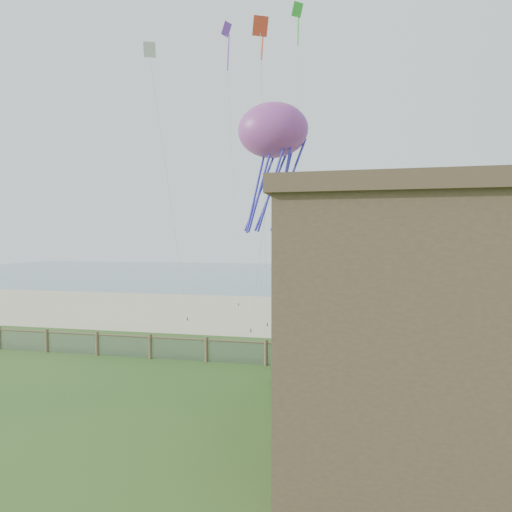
% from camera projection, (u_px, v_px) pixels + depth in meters
% --- Properties ---
extents(ground, '(160.00, 160.00, 0.00)m').
position_uv_depth(ground, '(154.00, 405.00, 16.69)').
color(ground, '#2B551D').
rests_on(ground, ground).
extents(sand_beach, '(72.00, 20.00, 0.02)m').
position_uv_depth(sand_beach, '(268.00, 312.00, 38.16)').
color(sand_beach, '#C9B991').
rests_on(sand_beach, ground).
extents(ocean, '(160.00, 68.00, 0.02)m').
position_uv_depth(ocean, '(315.00, 274.00, 81.09)').
color(ocean, slate).
rests_on(ocean, ground).
extents(chainlink_fence, '(36.20, 0.20, 1.25)m').
position_uv_depth(chainlink_fence, '(206.00, 351.00, 22.53)').
color(chainlink_fence, brown).
rests_on(chainlink_fence, ground).
extents(motel_deck, '(15.00, 2.00, 0.50)m').
position_uv_depth(motel_deck, '(499.00, 380.00, 18.75)').
color(motel_deck, brown).
rests_on(motel_deck, ground).
extents(picnic_table, '(1.82, 1.55, 0.66)m').
position_uv_depth(picnic_table, '(291.00, 374.00, 19.32)').
color(picnic_table, brown).
rests_on(picnic_table, ground).
extents(octopus_kite, '(4.09, 3.10, 7.84)m').
position_uv_depth(octopus_kite, '(273.00, 166.00, 26.08)').
color(octopus_kite, '#FF5628').
extents(kite_white, '(1.48, 1.96, 2.66)m').
position_uv_depth(kite_white, '(150.00, 63.00, 29.77)').
color(kite_white, silver).
extents(kite_purple, '(2.26, 1.79, 3.24)m').
position_uv_depth(kite_purple, '(226.00, 43.00, 36.97)').
color(kite_purple, purple).
extents(kite_red, '(1.67, 1.86, 2.21)m').
position_uv_depth(kite_red, '(260.00, 35.00, 27.17)').
color(kite_red, '#E84128').
extents(kite_green, '(1.87, 1.94, 2.60)m').
position_uv_depth(kite_green, '(297.00, 20.00, 33.86)').
color(kite_green, green).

